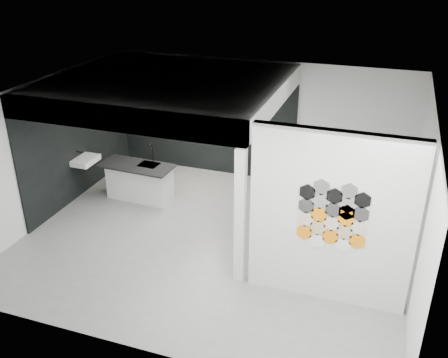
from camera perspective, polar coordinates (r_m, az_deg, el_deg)
floor at (r=9.57m, az=-1.16°, el=-6.91°), size 7.00×6.00×0.01m
partition_panel at (r=7.57m, az=12.11°, el=-4.56°), size 2.45×0.15×2.80m
bay_clad_back at (r=11.98m, az=-2.17°, el=6.26°), size 4.40×0.04×2.35m
bay_clad_left at (r=11.34m, az=-16.15°, el=4.09°), size 0.04×4.00×2.35m
bulkhead at (r=9.85m, az=-6.49°, el=10.21°), size 4.40×4.00×0.40m
corner_column at (r=7.92m, az=1.86°, el=-4.40°), size 0.16×0.16×2.35m
fascia_beam at (r=8.23m, az=-12.16°, el=6.72°), size 4.40×0.16×0.40m
wall_basin at (r=11.18m, az=-15.54°, el=2.06°), size 0.40×0.60×0.12m
display_shelf at (r=11.82m, az=-1.91°, el=6.62°), size 3.00×0.15×0.04m
kitchen_island at (r=10.97m, az=-9.63°, el=-0.21°), size 1.61×0.77×1.27m
stockpot at (r=12.10m, az=-5.73°, el=7.48°), size 0.26×0.26×0.17m
kettle at (r=11.46m, az=3.22°, el=6.47°), size 0.20×0.20×0.14m
glass_bowl at (r=11.40m, az=4.48°, el=6.23°), size 0.17×0.17×0.11m
glass_vase at (r=11.40m, az=4.48°, el=6.34°), size 0.13×0.13×0.15m
bottle_dark at (r=12.00m, az=-4.61°, el=7.40°), size 0.08×0.08×0.18m
utensil_cup at (r=12.05m, az=-5.08°, el=7.27°), size 0.10×0.10×0.10m
hex_tile_cluster at (r=7.44m, az=12.35°, el=-4.22°), size 1.04×0.02×1.16m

